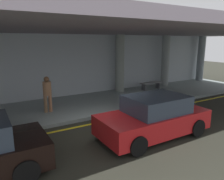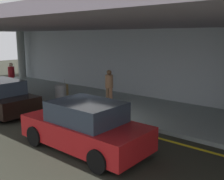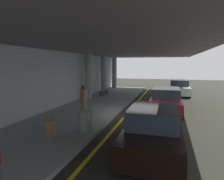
{
  "view_description": "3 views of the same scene",
  "coord_description": "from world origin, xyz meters",
  "px_view_note": "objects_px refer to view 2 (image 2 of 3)",
  "views": [
    {
      "loc": [
        -3.73,
        -7.32,
        3.4
      ],
      "look_at": [
        1.45,
        1.34,
        1.14
      ],
      "focal_mm": 35.18,
      "sensor_mm": 36.0,
      "label": 1
    },
    {
      "loc": [
        7.05,
        -7.1,
        3.4
      ],
      "look_at": [
        -0.24,
        1.63,
        1.13
      ],
      "focal_mm": 43.02,
      "sensor_mm": 36.0,
      "label": 2
    },
    {
      "loc": [
        -10.95,
        -1.81,
        2.92
      ],
      "look_at": [
        0.85,
        1.63,
        1.34
      ],
      "focal_mm": 31.6,
      "sensor_mm": 36.0,
      "label": 3
    }
  ],
  "objects_px": {
    "traveler_with_luggage": "(109,85)",
    "trash_bin_steel": "(61,93)",
    "car_red": "(85,126)",
    "support_column_far_left": "(21,55)",
    "suitcase_upright_primary": "(65,90)",
    "person_waiting_for_ride": "(11,74)"
  },
  "relations": [
    {
      "from": "support_column_far_left",
      "to": "trash_bin_steel",
      "type": "bearing_deg",
      "value": -20.13
    },
    {
      "from": "traveler_with_luggage",
      "to": "suitcase_upright_primary",
      "type": "bearing_deg",
      "value": -108.87
    },
    {
      "from": "support_column_far_left",
      "to": "traveler_with_luggage",
      "type": "relative_size",
      "value": 2.17
    },
    {
      "from": "car_red",
      "to": "suitcase_upright_primary",
      "type": "xyz_separation_m",
      "value": [
        -5.93,
        4.23,
        -0.25
      ]
    },
    {
      "from": "support_column_far_left",
      "to": "suitcase_upright_primary",
      "type": "bearing_deg",
      "value": -15.05
    },
    {
      "from": "person_waiting_for_ride",
      "to": "suitcase_upright_primary",
      "type": "relative_size",
      "value": 1.87
    },
    {
      "from": "traveler_with_luggage",
      "to": "person_waiting_for_ride",
      "type": "relative_size",
      "value": 1.0
    },
    {
      "from": "support_column_far_left",
      "to": "person_waiting_for_ride",
      "type": "height_order",
      "value": "support_column_far_left"
    },
    {
      "from": "car_red",
      "to": "traveler_with_luggage",
      "type": "bearing_deg",
      "value": 117.8
    },
    {
      "from": "support_column_far_left",
      "to": "person_waiting_for_ride",
      "type": "relative_size",
      "value": 2.17
    },
    {
      "from": "person_waiting_for_ride",
      "to": "trash_bin_steel",
      "type": "height_order",
      "value": "person_waiting_for_ride"
    },
    {
      "from": "car_red",
      "to": "trash_bin_steel",
      "type": "height_order",
      "value": "car_red"
    },
    {
      "from": "trash_bin_steel",
      "to": "car_red",
      "type": "bearing_deg",
      "value": -32.32
    },
    {
      "from": "support_column_far_left",
      "to": "person_waiting_for_ride",
      "type": "distance_m",
      "value": 5.03
    },
    {
      "from": "car_red",
      "to": "traveler_with_luggage",
      "type": "relative_size",
      "value": 2.44
    },
    {
      "from": "car_red",
      "to": "traveler_with_luggage",
      "type": "height_order",
      "value": "traveler_with_luggage"
    },
    {
      "from": "person_waiting_for_ride",
      "to": "car_red",
      "type": "bearing_deg",
      "value": -68.57
    },
    {
      "from": "traveler_with_luggage",
      "to": "trash_bin_steel",
      "type": "relative_size",
      "value": 1.98
    },
    {
      "from": "traveler_with_luggage",
      "to": "trash_bin_steel",
      "type": "distance_m",
      "value": 2.62
    },
    {
      "from": "traveler_with_luggage",
      "to": "trash_bin_steel",
      "type": "bearing_deg",
      "value": -83.69
    },
    {
      "from": "person_waiting_for_ride",
      "to": "trash_bin_steel",
      "type": "xyz_separation_m",
      "value": [
        4.6,
        0.03,
        -0.54
      ]
    },
    {
      "from": "trash_bin_steel",
      "to": "suitcase_upright_primary",
      "type": "bearing_deg",
      "value": 131.32
    }
  ]
}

